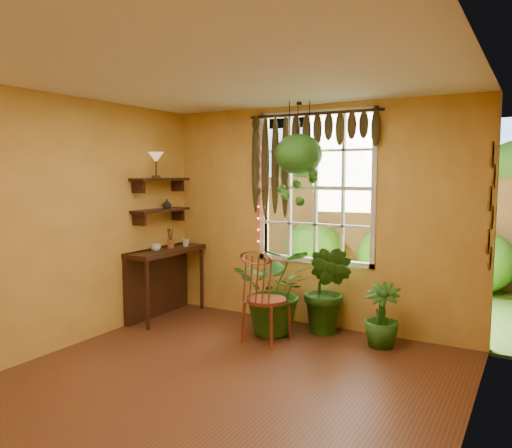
{
  "coord_description": "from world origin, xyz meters",
  "views": [
    {
      "loc": [
        2.39,
        -3.38,
        1.88
      ],
      "look_at": [
        -0.2,
        1.15,
        1.35
      ],
      "focal_mm": 35.0,
      "sensor_mm": 36.0,
      "label": 1
    }
  ],
  "objects": [
    {
      "name": "wall_left",
      "position": [
        -2.0,
        0.0,
        1.35
      ],
      "size": [
        0.0,
        4.5,
        4.5
      ],
      "primitive_type": "plane",
      "rotation": [
        1.57,
        0.0,
        1.57
      ],
      "color": "#E2B24D",
      "rests_on": "floor"
    },
    {
      "name": "wall_right",
      "position": [
        2.0,
        0.0,
        1.35
      ],
      "size": [
        0.0,
        4.5,
        4.5
      ],
      "primitive_type": "plane",
      "rotation": [
        1.57,
        0.0,
        -1.57
      ],
      "color": "#E2B24D",
      "rests_on": "floor"
    },
    {
      "name": "windsor_chair",
      "position": [
        -0.21,
        1.37,
        0.35
      ],
      "size": [
        0.48,
        0.51,
        1.2
      ],
      "rotation": [
        0.0,
        0.0,
        -0.08
      ],
      "color": "maroon",
      "rests_on": "floor"
    },
    {
      "name": "potted_plant_left",
      "position": [
        -0.24,
        1.71,
        0.52
      ],
      "size": [
        1.16,
        1.08,
        1.05
      ],
      "primitive_type": "imported",
      "rotation": [
        0.0,
        0.0,
        0.33
      ],
      "color": "#124513",
      "rests_on": "floor"
    },
    {
      "name": "ceiling",
      "position": [
        0.0,
        0.0,
        2.7
      ],
      "size": [
        4.5,
        4.5,
        0.0
      ],
      "primitive_type": "plane",
      "rotation": [
        3.14,
        0.0,
        0.0
      ],
      "color": "white",
      "rests_on": "wall_back"
    },
    {
      "name": "backyard",
      "position": [
        0.24,
        6.87,
        1.28
      ],
      "size": [
        14.0,
        10.0,
        12.0
      ],
      "color": "#2A5017",
      "rests_on": "ground"
    },
    {
      "name": "window",
      "position": [
        0.0,
        2.28,
        1.7
      ],
      "size": [
        1.52,
        0.1,
        1.86
      ],
      "color": "white",
      "rests_on": "wall_back"
    },
    {
      "name": "shelf_vase",
      "position": [
        -1.87,
        1.71,
        1.48
      ],
      "size": [
        0.12,
        0.12,
        0.12
      ],
      "primitive_type": "imported",
      "rotation": [
        0.0,
        0.0,
        -0.02
      ],
      "color": "#B2AD99",
      "rests_on": "shelf_lower"
    },
    {
      "name": "brush_jar",
      "position": [
        -1.8,
        1.69,
        1.03
      ],
      "size": [
        0.09,
        0.09,
        0.32
      ],
      "color": "brown",
      "rests_on": "counter_ledge"
    },
    {
      "name": "wall_back",
      "position": [
        0.0,
        2.25,
        1.35
      ],
      "size": [
        4.0,
        0.0,
        4.0
      ],
      "primitive_type": "plane",
      "rotation": [
        1.57,
        0.0,
        0.0
      ],
      "color": "#E2B24D",
      "rests_on": "floor"
    },
    {
      "name": "shelf_lower",
      "position": [
        -1.88,
        1.6,
        1.4
      ],
      "size": [
        0.25,
        0.9,
        0.04
      ],
      "primitive_type": "cube",
      "color": "black",
      "rests_on": "wall_left"
    },
    {
      "name": "potted_plant_mid",
      "position": [
        0.29,
        1.98,
        0.53
      ],
      "size": [
        0.67,
        0.58,
        1.06
      ],
      "primitive_type": "imported",
      "rotation": [
        0.0,
        0.0,
        -0.21
      ],
      "color": "#124513",
      "rests_on": "floor"
    },
    {
      "name": "cup_b",
      "position": [
        -1.72,
        1.91,
        0.95
      ],
      "size": [
        0.13,
        0.13,
        0.09
      ],
      "primitive_type": "imported",
      "rotation": [
        0.0,
        0.0,
        0.37
      ],
      "color": "beige",
      "rests_on": "counter_ledge"
    },
    {
      "name": "tiffany_lamp",
      "position": [
        -1.86,
        1.51,
        2.06
      ],
      "size": [
        0.2,
        0.2,
        0.33
      ],
      "color": "brown",
      "rests_on": "shelf_upper"
    },
    {
      "name": "cup_a",
      "position": [
        -1.78,
        1.38,
        0.95
      ],
      "size": [
        0.13,
        0.13,
        0.09
      ],
      "primitive_type": "imported",
      "rotation": [
        0.0,
        0.0,
        -0.07
      ],
      "color": "silver",
      "rests_on": "counter_ledge"
    },
    {
      "name": "wall_plates",
      "position": [
        1.98,
        1.79,
        1.55
      ],
      "size": [
        0.04,
        0.32,
        1.1
      ],
      "primitive_type": null,
      "color": "#F6EFC9",
      "rests_on": "wall_right"
    },
    {
      "name": "potted_plant_right",
      "position": [
        0.96,
        1.86,
        0.35
      ],
      "size": [
        0.41,
        0.41,
        0.69
      ],
      "primitive_type": "imported",
      "rotation": [
        0.0,
        0.0,
        0.05
      ],
      "color": "#124513",
      "rests_on": "floor"
    },
    {
      "name": "counter_ledge",
      "position": [
        -1.91,
        1.6,
        0.55
      ],
      "size": [
        0.4,
        1.2,
        0.9
      ],
      "color": "black",
      "rests_on": "floor"
    },
    {
      "name": "floor",
      "position": [
        0.0,
        0.0,
        0.0
      ],
      "size": [
        4.5,
        4.5,
        0.0
      ],
      "primitive_type": "plane",
      "color": "brown",
      "rests_on": "ground"
    },
    {
      "name": "valance_vine",
      "position": [
        -0.08,
        2.16,
        2.28
      ],
      "size": [
        1.7,
        0.12,
        1.1
      ],
      "color": "black",
      "rests_on": "window"
    },
    {
      "name": "shelf_upper",
      "position": [
        -1.88,
        1.6,
        1.8
      ],
      "size": [
        0.25,
        0.9,
        0.04
      ],
      "primitive_type": "cube",
      "color": "black",
      "rests_on": "wall_left"
    },
    {
      "name": "string_lights",
      "position": [
        -0.76,
        2.19,
        1.75
      ],
      "size": [
        0.03,
        0.03,
        1.54
      ],
      "primitive_type": null,
      "color": "#FF2633",
      "rests_on": "window"
    },
    {
      "name": "hanging_basket",
      "position": [
        -0.09,
        1.96,
        2.02
      ],
      "size": [
        0.56,
        0.56,
        1.22
      ],
      "color": "black",
      "rests_on": "ceiling"
    }
  ]
}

